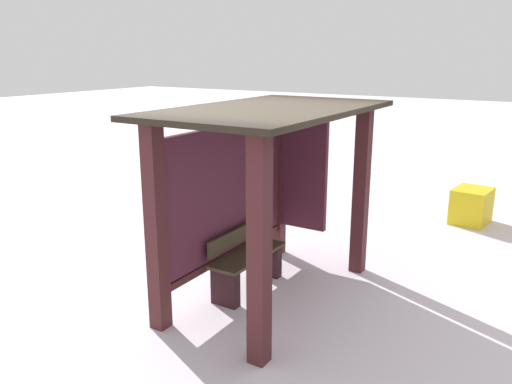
% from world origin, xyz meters
% --- Properties ---
extents(ground_plane, '(60.00, 60.00, 0.00)m').
position_xyz_m(ground_plane, '(0.00, 0.00, 0.00)').
color(ground_plane, white).
extents(bus_shelter, '(3.05, 1.76, 2.26)m').
position_xyz_m(bus_shelter, '(0.11, 0.21, 1.53)').
color(bus_shelter, '#471E1F').
rests_on(bus_shelter, ground).
extents(bench_left_inside, '(1.18, 0.40, 0.75)m').
position_xyz_m(bench_left_inside, '(0.00, 0.34, 0.35)').
color(bench_left_inside, '#403523').
rests_on(bench_left_inside, ground).
extents(grit_bin, '(0.76, 0.63, 0.60)m').
position_xyz_m(grit_bin, '(4.24, -1.52, 0.30)').
color(grit_bin, yellow).
rests_on(grit_bin, ground).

